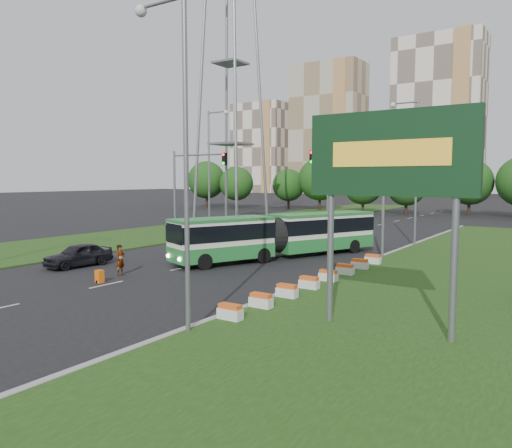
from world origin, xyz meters
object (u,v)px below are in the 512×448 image
Objects in this scene: traffic_mast_median at (361,182)px; shopping_trolley at (99,276)px; car_left_near at (78,255)px; pedestrian at (120,260)px; billboard at (390,163)px; articulated_bus at (277,235)px; transmission_pylon at (230,47)px; traffic_mast_left at (189,182)px; car_left_far at (251,232)px.

traffic_mast_median reaches higher than shopping_trolley.
pedestrian is (4.56, -0.52, 0.15)m from car_left_near.
billboard is at bearing -3.31° from car_left_near.
billboard reaches higher than pedestrian.
shopping_trolley is (-3.47, -12.75, -1.29)m from articulated_bus.
billboard is 0.18× the size of transmission_pylon.
car_left_near is 2.44× the size of pedestrian.
shopping_trolley is at bearing -171.37° from pedestrian.
transmission_pylon reaches higher than billboard.
car_left_near is at bearing -83.27° from traffic_mast_left.
traffic_mast_median and traffic_mast_left have the same top height.
car_left_far is (-19.87, 20.38, -5.45)m from billboard.
articulated_bus is 3.69× the size of car_left_near.
billboard is at bearing -106.65° from pedestrian.
car_left_far reaches higher than shopping_trolley.
car_left_near is 6.38× the size of shopping_trolley.
traffic_mast_left is at bearing -176.23° from traffic_mast_median.
traffic_mast_median is 1.82× the size of car_left_near.
traffic_mast_median reaches higher than articulated_bus.
car_left_near is 5.82m from shopping_trolley.
transmission_pylon is (-32.25, 34.00, 15.84)m from billboard.
billboard is 1.85× the size of car_left_far.
car_left_near is at bearing -107.68° from articulated_bus.
traffic_mast_median is 1.85× the size of car_left_far.
pedestrian is (15.63, -31.82, -21.10)m from transmission_pylon.
car_left_far is at bearing 0.95° from pedestrian.
billboard is 1.00× the size of traffic_mast_median.
articulated_bus is 13.42m from car_left_near.
articulated_bus is at bearing -148.17° from traffic_mast_median.
transmission_pylon is (-9.62, 19.00, 16.65)m from traffic_mast_left.
transmission_pylon is at bearing 113.43° from car_left_near.
pedestrian is (3.25, -18.20, 0.19)m from car_left_far.
traffic_mast_left is 1.85× the size of car_left_far.
transmission_pylon reaches higher than traffic_mast_median.
traffic_mast_median is 6.98m from articulated_bus.
traffic_mast_left is at bearing 146.45° from billboard.
shopping_trolley is at bearing -64.31° from transmission_pylon.
car_left_far is at bearing 104.96° from shopping_trolley.
billboard is 49.47m from transmission_pylon.
billboard is 18.51m from articulated_bus.
billboard and traffic_mast_median have the same top height.
pedestrian is (-4.12, -10.71, -0.73)m from articulated_bus.
billboard is 1.00× the size of traffic_mast_left.
pedestrian is (-9.15, -13.82, -4.45)m from traffic_mast_median.
transmission_pylon reaches higher than articulated_bus.
articulated_bus is 10.56m from car_left_far.
pedestrian is at bearing 172.52° from billboard.
billboard reaches higher than car_left_near.
car_left_far is at bearing 62.85° from traffic_mast_left.
transmission_pylon is at bearing 119.72° from shopping_trolley.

